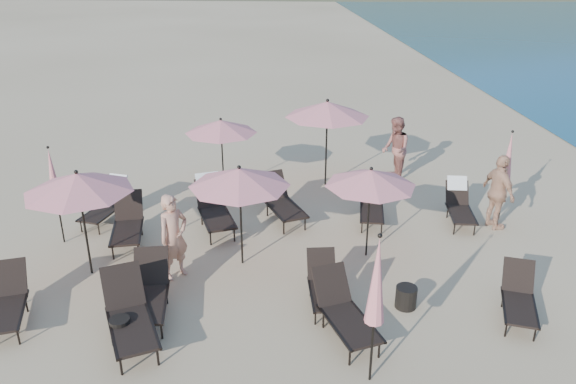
{
  "coord_description": "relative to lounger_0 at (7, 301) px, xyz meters",
  "views": [
    {
      "loc": [
        -0.91,
        -8.4,
        6.18
      ],
      "look_at": [
        -0.26,
        3.5,
        1.1
      ],
      "focal_mm": 35.0,
      "sensor_mm": 36.0,
      "label": 1
    }
  ],
  "objects": [
    {
      "name": "ground",
      "position": [
        5.49,
        -0.34,
        -0.43
      ],
      "size": [
        800.0,
        800.0,
        0.0
      ],
      "primitive_type": "plane",
      "color": "#D6BA8C",
      "rests_on": "ground"
    },
    {
      "name": "lounger_0",
      "position": [
        0.0,
        0.0,
        0.0
      ],
      "size": [
        0.95,
        1.7,
        0.92
      ],
      "rotation": [
        0.0,
        0.0,
        0.22
      ],
      "color": "black",
      "rests_on": "ground"
    },
    {
      "name": "lounger_1",
      "position": [
        2.31,
        -0.62,
        0.07
      ],
      "size": [
        1.29,
        1.98,
        1.07
      ],
      "rotation": [
        0.0,
        0.0,
        0.35
      ],
      "color": "black",
      "rests_on": "ground"
    },
    {
      "name": "lounger_2",
      "position": [
        2.51,
        0.14,
        0.03
      ],
      "size": [
        0.76,
        1.77,
        1.0
      ],
      "rotation": [
        0.0,
        0.0,
        0.06
      ],
      "color": "black",
      "rests_on": "ground"
    },
    {
      "name": "lounger_3",
      "position": [
        5.76,
        0.3,
        -0.03
      ],
      "size": [
        0.58,
        1.48,
        0.85
      ],
      "rotation": [
        0.0,
        0.0,
        0.01
      ],
      "color": "black",
      "rests_on": "ground"
    },
    {
      "name": "lounger_4",
      "position": [
        6.0,
        -0.66,
        0.03
      ],
      "size": [
        1.13,
        1.83,
        0.99
      ],
      "rotation": [
        0.0,
        0.0,
        0.3
      ],
      "color": "black",
      "rests_on": "ground"
    },
    {
      "name": "lounger_5",
      "position": [
        9.27,
        -0.33,
        -0.03
      ],
      "size": [
        1.03,
        1.6,
        0.86
      ],
      "rotation": [
        0.0,
        0.0,
        -0.33
      ],
      "color": "black",
      "rests_on": "ground"
    },
    {
      "name": "lounger_6",
      "position": [
        0.77,
        4.24,
        0.04
      ],
      "size": [
        1.05,
        1.68,
        0.99
      ],
      "rotation": [
        0.0,
        0.0,
        -0.33
      ],
      "color": "black",
      "rests_on": "ground"
    },
    {
      "name": "lounger_7",
      "position": [
        1.52,
        3.02,
        0.03
      ],
      "size": [
        0.85,
        1.79,
        0.99
      ],
      "rotation": [
        0.0,
        0.0,
        0.12
      ],
      "color": "black",
      "rests_on": "ground"
    },
    {
      "name": "lounger_8",
      "position": [
        3.45,
        3.71,
        0.12
      ],
      "size": [
        1.12,
        1.95,
        1.15
      ],
      "rotation": [
        0.0,
        0.0,
        0.27
      ],
      "color": "black",
      "rests_on": "ground"
    },
    {
      "name": "lounger_9",
      "position": [
        5.11,
        4.05,
        0.05
      ],
      "size": [
        1.23,
        1.89,
        1.02
      ],
      "rotation": [
        0.0,
        0.0,
        0.34
      ],
      "color": "black",
      "rests_on": "ground"
    },
    {
      "name": "lounger_10",
      "position": [
        7.35,
        3.78,
        -0.03
      ],
      "size": [
        0.82,
        1.56,
        0.85
      ],
      "rotation": [
        0.0,
        0.0,
        -0.18
      ],
      "color": "black",
      "rests_on": "ground"
    },
    {
      "name": "lounger_11",
      "position": [
        9.52,
        3.69,
        0.03
      ],
      "size": [
        0.78,
        1.61,
        0.97
      ],
      "rotation": [
        0.0,
        0.0,
        -0.14
      ],
      "color": "black",
      "rests_on": "ground"
    },
    {
      "name": "umbrella_open_0",
      "position": [
        1.02,
        1.63,
        1.61
      ],
      "size": [
        2.15,
        2.15,
        2.31
      ],
      "color": "black",
      "rests_on": "ground"
    },
    {
      "name": "umbrella_open_1",
      "position": [
        4.17,
        1.88,
        1.56
      ],
      "size": [
        2.1,
        2.1,
        2.26
      ],
      "color": "black",
      "rests_on": "ground"
    },
    {
      "name": "umbrella_open_2",
      "position": [
        6.91,
        2.07,
        1.42
      ],
      "size": [
        1.94,
        1.94,
        2.09
      ],
      "color": "black",
      "rests_on": "ground"
    },
    {
      "name": "umbrella_open_3",
      "position": [
        3.57,
        5.95,
        1.44
      ],
      "size": [
        1.97,
        1.97,
        2.12
      ],
      "color": "black",
      "rests_on": "ground"
    },
    {
      "name": "umbrella_open_4",
      "position": [
        6.48,
        6.23,
        1.8
      ],
      "size": [
        2.35,
        2.35,
        2.53
      ],
      "color": "black",
      "rests_on": "ground"
    },
    {
      "name": "umbrella_closed_0",
      "position": [
        6.25,
        -1.85,
        1.37
      ],
      "size": [
        0.3,
        0.3,
        2.58
      ],
      "color": "black",
      "rests_on": "ground"
    },
    {
      "name": "umbrella_closed_1",
      "position": [
        10.58,
        3.69,
        1.19
      ],
      "size": [
        0.27,
        0.27,
        2.34
      ],
      "color": "black",
      "rests_on": "ground"
    },
    {
      "name": "umbrella_closed_2",
      "position": [
        0.01,
        3.06,
        1.2
      ],
      "size": [
        0.27,
        0.27,
        2.35
      ],
      "color": "black",
      "rests_on": "ground"
    },
    {
      "name": "side_table_0",
      "position": [
        2.16,
        -0.73,
        -0.19
      ],
      "size": [
        0.35,
        0.35,
        0.49
      ],
      "primitive_type": "cylinder",
      "color": "black",
      "rests_on": "ground"
    },
    {
      "name": "side_table_1",
      "position": [
        7.29,
        0.06,
        -0.22
      ],
      "size": [
        0.4,
        0.4,
        0.43
      ],
      "primitive_type": "cylinder",
      "color": "black",
      "rests_on": "ground"
    },
    {
      "name": "beachgoer_a",
      "position": [
        2.82,
        1.43,
        0.48
      ],
      "size": [
        0.78,
        0.77,
        1.82
      ],
      "primitive_type": "imported",
      "rotation": [
        0.0,
        0.0,
        0.76
      ],
      "color": "tan",
      "rests_on": "ground"
    },
    {
      "name": "beachgoer_b",
      "position": [
        8.54,
        6.53,
        0.51
      ],
      "size": [
        0.74,
        0.94,
        1.88
      ],
      "primitive_type": "imported",
      "rotation": [
        0.0,
        0.0,
        -1.54
      ],
      "color": "#A25F53",
      "rests_on": "ground"
    },
    {
      "name": "beachgoer_c",
      "position": [
        10.27,
        3.27,
        0.5
      ],
      "size": [
        0.71,
        1.17,
        1.86
      ],
      "primitive_type": "imported",
      "rotation": [
        0.0,
        0.0,
        1.82
      ],
      "color": "tan",
      "rests_on": "ground"
    }
  ]
}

